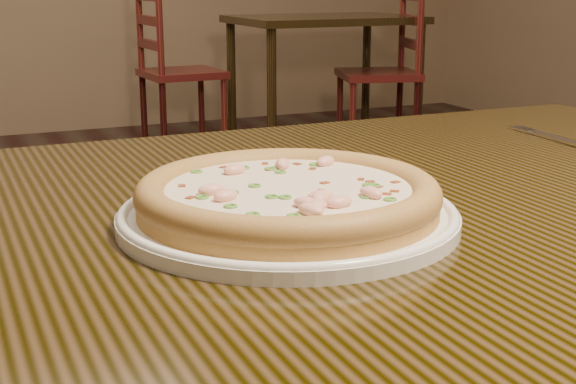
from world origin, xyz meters
name	(u,v)px	position (x,y,z in m)	size (l,w,h in m)	color
hero_table	(373,287)	(0.22, -0.05, 0.65)	(1.20, 0.80, 0.75)	black
plate	(288,215)	(0.10, -0.10, 0.76)	(0.31, 0.31, 0.02)	white
pizza	(288,195)	(0.10, -0.10, 0.78)	(0.27, 0.27, 0.03)	gold
fork	(555,138)	(0.59, 0.10, 0.75)	(0.03, 0.18, 0.00)	silver
bg_table_right	(324,33)	(1.88, 3.38, 0.65)	(1.00, 0.70, 0.75)	black
chair_c	(173,73)	(1.08, 3.68, 0.44)	(0.44, 0.44, 0.95)	#4E0D15
chair_d	(388,73)	(2.18, 3.17, 0.44)	(0.52, 0.52, 0.95)	#4E0D15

